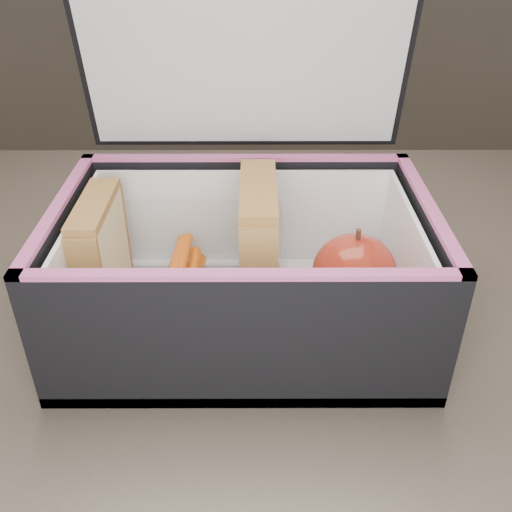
% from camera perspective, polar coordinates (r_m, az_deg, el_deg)
% --- Properties ---
extents(kitchen_table, '(1.20, 0.80, 0.75)m').
position_cam_1_polar(kitchen_table, '(0.59, 3.86, -13.00)').
color(kitchen_table, brown).
rests_on(kitchen_table, ground).
extents(lunch_bag, '(0.30, 0.25, 0.31)m').
position_cam_1_polar(lunch_bag, '(0.48, -1.19, -0.20)').
color(lunch_bag, black).
rests_on(lunch_bag, kitchen_table).
extents(plastic_tub, '(0.18, 0.13, 0.07)m').
position_cam_1_polar(plastic_tub, '(0.50, -7.47, -1.49)').
color(plastic_tub, white).
rests_on(plastic_tub, lunch_bag).
extents(sandwich_left, '(0.03, 0.09, 0.10)m').
position_cam_1_polar(sandwich_left, '(0.50, -15.16, 0.14)').
color(sandwich_left, beige).
rests_on(sandwich_left, plastic_tub).
extents(sandwich_right, '(0.03, 0.10, 0.12)m').
position_cam_1_polar(sandwich_right, '(0.48, 0.22, 0.87)').
color(sandwich_right, beige).
rests_on(sandwich_right, plastic_tub).
extents(carrot_sticks, '(0.04, 0.13, 0.03)m').
position_cam_1_polar(carrot_sticks, '(0.52, -7.33, -2.34)').
color(carrot_sticks, '#CF481B').
rests_on(carrot_sticks, plastic_tub).
extents(paper_napkin, '(0.09, 0.09, 0.01)m').
position_cam_1_polar(paper_napkin, '(0.51, 9.46, -5.22)').
color(paper_napkin, white).
rests_on(paper_napkin, lunch_bag).
extents(red_apple, '(0.09, 0.09, 0.08)m').
position_cam_1_polar(red_apple, '(0.49, 9.79, -1.64)').
color(red_apple, maroon).
rests_on(red_apple, paper_napkin).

